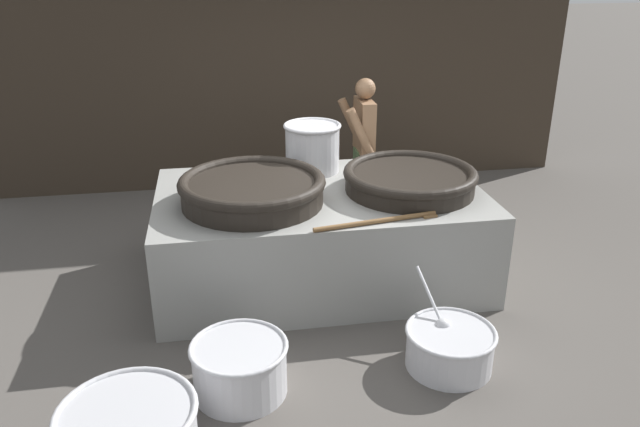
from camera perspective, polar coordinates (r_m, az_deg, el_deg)
ground_plane at (r=6.11m, az=0.00°, el=-5.71°), size 60.00×60.00×0.00m
back_wall at (r=8.19m, az=-3.46°, el=17.04°), size 7.59×0.24×4.18m
hearth_platform at (r=5.91m, az=0.00°, el=-1.96°), size 2.99×1.79×0.88m
giant_wok_near at (r=5.45m, az=-6.21°, el=2.25°), size 1.28×1.28×0.25m
giant_wok_far at (r=5.78m, az=8.22°, el=3.16°), size 1.23×1.23×0.22m
stock_pot at (r=6.22m, az=-0.70°, el=6.14°), size 0.57×0.57×0.48m
stirring_paddle at (r=5.10m, az=5.74°, el=-0.64°), size 1.07×0.24×0.04m
cook at (r=7.17m, az=3.95°, el=6.34°), size 0.38×0.59×1.63m
prep_bowl_vegetables at (r=4.90m, az=11.77°, el=-11.77°), size 0.69×0.88×0.60m
prep_bowl_meat at (r=4.58m, az=-7.35°, el=-13.65°), size 0.70×0.70×0.39m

